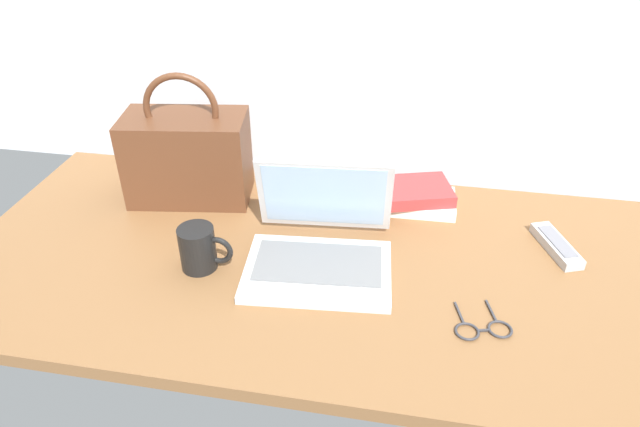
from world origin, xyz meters
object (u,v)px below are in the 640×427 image
object	(u,v)px
handbag	(188,156)
book_stack	(414,196)
remote_control_near	(556,245)
coffee_mug	(199,248)
laptop	(320,244)
eyeglasses	(483,329)

from	to	relation	value
handbag	book_stack	world-z (taller)	handbag
remote_control_near	handbag	xyz separation A→B (m)	(-0.89, 0.08, 0.10)
coffee_mug	book_stack	bearing A→B (deg)	36.90
laptop	remote_control_near	bearing A→B (deg)	14.66
remote_control_near	eyeglasses	size ratio (longest dim) A/B	1.33
laptop	remote_control_near	distance (m)	0.54
book_stack	coffee_mug	bearing A→B (deg)	-143.10
remote_control_near	eyeglasses	distance (m)	0.34
remote_control_near	eyeglasses	xyz separation A→B (m)	(-0.18, -0.29, -0.01)
handbag	eyeglasses	bearing A→B (deg)	-27.25
coffee_mug	eyeglasses	world-z (taller)	coffee_mug
laptop	book_stack	bearing A→B (deg)	53.99
laptop	handbag	size ratio (longest dim) A/B	0.99
laptop	eyeglasses	size ratio (longest dim) A/B	2.63
handbag	laptop	bearing A→B (deg)	-29.70
laptop	handbag	xyz separation A→B (m)	(-0.37, 0.21, 0.07)
eyeglasses	book_stack	size ratio (longest dim) A/B	0.60
coffee_mug	handbag	bearing A→B (deg)	114.17
eyeglasses	handbag	distance (m)	0.81
laptop	handbag	bearing A→B (deg)	150.30
book_stack	laptop	bearing A→B (deg)	-126.01
laptop	coffee_mug	size ratio (longest dim) A/B	2.80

